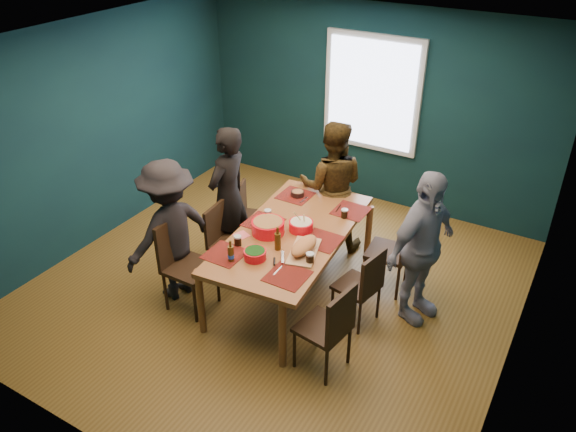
{
  "coord_description": "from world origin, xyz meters",
  "views": [
    {
      "loc": [
        2.68,
        -4.32,
        3.93
      ],
      "look_at": [
        0.17,
        -0.02,
        0.98
      ],
      "focal_mm": 35.0,
      "sensor_mm": 36.0,
      "label": 1
    }
  ],
  "objects_px": {
    "bowl_herbs": "(255,254)",
    "bowl_salad": "(268,227)",
    "person_right": "(422,248)",
    "cutting_board": "(304,247)",
    "chair_left_mid": "(223,236)",
    "dining_table": "(292,237)",
    "chair_right_mid": "(364,282)",
    "chair_right_far": "(397,246)",
    "person_far_left": "(228,196)",
    "person_back": "(332,186)",
    "bowl_dumpling": "(301,225)",
    "chair_left_near": "(182,257)",
    "chair_right_near": "(331,324)",
    "chair_left_far": "(248,211)",
    "person_near_left": "(170,231)"
  },
  "relations": [
    {
      "from": "person_back",
      "to": "dining_table",
      "type": "bearing_deg",
      "value": 72.96
    },
    {
      "from": "person_far_left",
      "to": "bowl_dumpling",
      "type": "distance_m",
      "value": 1.07
    },
    {
      "from": "chair_left_mid",
      "to": "person_near_left",
      "type": "relative_size",
      "value": 0.55
    },
    {
      "from": "person_back",
      "to": "person_near_left",
      "type": "bearing_deg",
      "value": 37.49
    },
    {
      "from": "cutting_board",
      "to": "person_back",
      "type": "bearing_deg",
      "value": 89.64
    },
    {
      "from": "chair_left_near",
      "to": "person_far_left",
      "type": "distance_m",
      "value": 0.99
    },
    {
      "from": "chair_right_mid",
      "to": "person_far_left",
      "type": "bearing_deg",
      "value": -178.15
    },
    {
      "from": "chair_left_far",
      "to": "person_far_left",
      "type": "xyz_separation_m",
      "value": [
        -0.04,
        -0.33,
        0.35
      ]
    },
    {
      "from": "chair_right_near",
      "to": "bowl_herbs",
      "type": "relative_size",
      "value": 4.26
    },
    {
      "from": "chair_left_far",
      "to": "person_far_left",
      "type": "relative_size",
      "value": 0.5
    },
    {
      "from": "dining_table",
      "to": "cutting_board",
      "type": "height_order",
      "value": "cutting_board"
    },
    {
      "from": "chair_right_far",
      "to": "person_far_left",
      "type": "bearing_deg",
      "value": -172.96
    },
    {
      "from": "person_right",
      "to": "cutting_board",
      "type": "height_order",
      "value": "person_right"
    },
    {
      "from": "bowl_salad",
      "to": "bowl_dumpling",
      "type": "bearing_deg",
      "value": 39.54
    },
    {
      "from": "chair_left_mid",
      "to": "dining_table",
      "type": "bearing_deg",
      "value": 0.37
    },
    {
      "from": "bowl_dumpling",
      "to": "bowl_herbs",
      "type": "height_order",
      "value": "bowl_dumpling"
    },
    {
      "from": "chair_right_mid",
      "to": "person_right",
      "type": "height_order",
      "value": "person_right"
    },
    {
      "from": "chair_right_far",
      "to": "chair_right_mid",
      "type": "xyz_separation_m",
      "value": [
        -0.07,
        -0.71,
        -0.05
      ]
    },
    {
      "from": "chair_left_mid",
      "to": "chair_left_near",
      "type": "relative_size",
      "value": 0.86
    },
    {
      "from": "chair_left_mid",
      "to": "chair_right_mid",
      "type": "xyz_separation_m",
      "value": [
        1.72,
        0.01,
        -0.0
      ]
    },
    {
      "from": "chair_left_near",
      "to": "person_far_left",
      "type": "xyz_separation_m",
      "value": [
        -0.08,
        0.96,
        0.25
      ]
    },
    {
      "from": "dining_table",
      "to": "person_far_left",
      "type": "distance_m",
      "value": 1.02
    },
    {
      "from": "chair_left_near",
      "to": "chair_right_near",
      "type": "height_order",
      "value": "chair_left_near"
    },
    {
      "from": "dining_table",
      "to": "bowl_dumpling",
      "type": "height_order",
      "value": "bowl_dumpling"
    },
    {
      "from": "person_right",
      "to": "bowl_salad",
      "type": "distance_m",
      "value": 1.56
    },
    {
      "from": "person_right",
      "to": "person_near_left",
      "type": "bearing_deg",
      "value": 130.75
    },
    {
      "from": "bowl_herbs",
      "to": "dining_table",
      "type": "bearing_deg",
      "value": 84.28
    },
    {
      "from": "chair_left_mid",
      "to": "chair_right_near",
      "type": "distance_m",
      "value": 1.88
    },
    {
      "from": "person_near_left",
      "to": "bowl_dumpling",
      "type": "height_order",
      "value": "person_near_left"
    },
    {
      "from": "chair_left_far",
      "to": "bowl_salad",
      "type": "distance_m",
      "value": 1.12
    },
    {
      "from": "dining_table",
      "to": "person_near_left",
      "type": "relative_size",
      "value": 1.4
    },
    {
      "from": "chair_left_near",
      "to": "chair_right_far",
      "type": "xyz_separation_m",
      "value": [
        1.85,
        1.37,
        -0.03
      ]
    },
    {
      "from": "chair_left_mid",
      "to": "bowl_dumpling",
      "type": "xyz_separation_m",
      "value": [
        0.93,
        0.14,
        0.36
      ]
    },
    {
      "from": "bowl_herbs",
      "to": "bowl_salad",
      "type": "bearing_deg",
      "value": 106.86
    },
    {
      "from": "chair_left_mid",
      "to": "bowl_salad",
      "type": "xyz_separation_m",
      "value": [
        0.66,
        -0.09,
        0.38
      ]
    },
    {
      "from": "chair_left_far",
      "to": "cutting_board",
      "type": "bearing_deg",
      "value": -51.83
    },
    {
      "from": "chair_right_near",
      "to": "person_right",
      "type": "xyz_separation_m",
      "value": [
        0.41,
        1.16,
        0.29
      ]
    },
    {
      "from": "chair_left_near",
      "to": "bowl_herbs",
      "type": "relative_size",
      "value": 4.61
    },
    {
      "from": "chair_left_far",
      "to": "person_near_left",
      "type": "distance_m",
      "value": 1.25
    },
    {
      "from": "chair_left_near",
      "to": "chair_right_near",
      "type": "bearing_deg",
      "value": -2.99
    },
    {
      "from": "chair_left_near",
      "to": "bowl_herbs",
      "type": "xyz_separation_m",
      "value": [
        0.85,
        0.11,
        0.27
      ]
    },
    {
      "from": "chair_right_mid",
      "to": "person_right",
      "type": "bearing_deg",
      "value": 54.42
    },
    {
      "from": "chair_right_far",
      "to": "cutting_board",
      "type": "distance_m",
      "value": 1.18
    },
    {
      "from": "chair_left_mid",
      "to": "chair_right_far",
      "type": "relative_size",
      "value": 0.91
    },
    {
      "from": "chair_right_near",
      "to": "bowl_dumpling",
      "type": "relative_size",
      "value": 3.68
    },
    {
      "from": "person_back",
      "to": "person_near_left",
      "type": "relative_size",
      "value": 1.03
    },
    {
      "from": "person_right",
      "to": "bowl_dumpling",
      "type": "distance_m",
      "value": 1.24
    },
    {
      "from": "chair_left_mid",
      "to": "cutting_board",
      "type": "relative_size",
      "value": 1.35
    },
    {
      "from": "person_right",
      "to": "bowl_salad",
      "type": "xyz_separation_m",
      "value": [
        -1.48,
        -0.5,
        0.06
      ]
    },
    {
      "from": "chair_left_mid",
      "to": "chair_left_near",
      "type": "bearing_deg",
      "value": -98.29
    }
  ]
}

